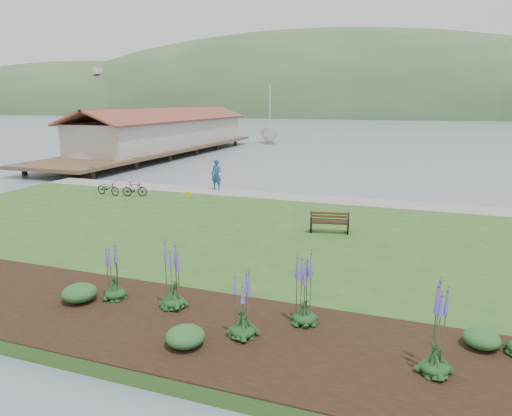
{
  "coord_description": "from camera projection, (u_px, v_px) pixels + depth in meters",
  "views": [
    {
      "loc": [
        7.93,
        -19.39,
        6.12
      ],
      "look_at": [
        1.01,
        -0.13,
        1.3
      ],
      "focal_mm": 32.0,
      "sensor_mm": 36.0,
      "label": 1
    }
  ],
  "objects": [
    {
      "name": "ground",
      "position": [
        237.0,
        232.0,
        21.78
      ],
      "size": [
        600.0,
        600.0,
        0.0
      ],
      "primitive_type": "plane",
      "color": "slate",
      "rests_on": "ground"
    },
    {
      "name": "lawn",
      "position": [
        220.0,
        240.0,
        19.9
      ],
      "size": [
        34.0,
        20.0,
        0.4
      ],
      "primitive_type": "cube",
      "color": "#2B521D",
      "rests_on": "ground"
    },
    {
      "name": "shoreline_path",
      "position": [
        279.0,
        196.0,
        28.0
      ],
      "size": [
        34.0,
        2.2,
        0.03
      ],
      "primitive_type": "cube",
      "color": "gray",
      "rests_on": "lawn"
    },
    {
      "name": "garden_bed",
      "position": [
        202.0,
        328.0,
        11.71
      ],
      "size": [
        24.0,
        4.4,
        0.04
      ],
      "primitive_type": "cube",
      "color": "black",
      "rests_on": "lawn"
    },
    {
      "name": "far_hillside",
      "position": [
        457.0,
        118.0,
        170.92
      ],
      "size": [
        580.0,
        80.0,
        38.0
      ],
      "primitive_type": null,
      "color": "#345731",
      "rests_on": "ground"
    },
    {
      "name": "pier_pavilion",
      "position": [
        166.0,
        132.0,
        52.97
      ],
      "size": [
        8.0,
        36.0,
        5.4
      ],
      "color": "#4C3826",
      "rests_on": "ground"
    },
    {
      "name": "park_bench",
      "position": [
        330.0,
        222.0,
        20.13
      ],
      "size": [
        1.76,
        0.96,
        1.04
      ],
      "rotation": [
        0.0,
        0.0,
        0.17
      ],
      "color": "black",
      "rests_on": "lawn"
    },
    {
      "name": "person",
      "position": [
        216.0,
        172.0,
        29.76
      ],
      "size": [
        0.91,
        0.66,
        2.36
      ],
      "primitive_type": "imported",
      "rotation": [
        0.0,
        0.0,
        -0.09
      ],
      "color": "navy",
      "rests_on": "lawn"
    },
    {
      "name": "bicycle_a",
      "position": [
        108.0,
        188.0,
        28.3
      ],
      "size": [
        0.81,
        1.79,
        0.9
      ],
      "primitive_type": "imported",
      "rotation": [
        0.0,
        0.0,
        1.44
      ],
      "color": "black",
      "rests_on": "lawn"
    },
    {
      "name": "bicycle_b",
      "position": [
        135.0,
        189.0,
        27.93
      ],
      "size": [
        0.93,
        1.58,
        0.91
      ],
      "primitive_type": "imported",
      "rotation": [
        0.0,
        0.0,
        1.92
      ],
      "color": "black",
      "rests_on": "lawn"
    },
    {
      "name": "sailboat",
      "position": [
        270.0,
        143.0,
        67.76
      ],
      "size": [
        14.12,
        14.18,
        26.83
      ],
      "primitive_type": "imported",
      "rotation": [
        0.0,
        0.0,
        0.56
      ],
      "color": "silver",
      "rests_on": "ground"
    },
    {
      "name": "pannier",
      "position": [
        188.0,
        194.0,
        27.84
      ],
      "size": [
        0.23,
        0.33,
        0.33
      ],
      "primitive_type": "cube",
      "rotation": [
        0.0,
        0.0,
        0.08
      ],
      "color": "gold",
      "rests_on": "lawn"
    },
    {
      "name": "echium_0",
      "position": [
        243.0,
        309.0,
        11.09
      ],
      "size": [
        0.62,
        0.62,
        1.88
      ],
      "color": "#143818",
      "rests_on": "garden_bed"
    },
    {
      "name": "echium_1",
      "position": [
        305.0,
        289.0,
        11.7
      ],
      "size": [
        0.62,
        0.62,
        2.26
      ],
      "color": "#143818",
      "rests_on": "garden_bed"
    },
    {
      "name": "echium_2",
      "position": [
        438.0,
        335.0,
        9.52
      ],
      "size": [
        0.62,
        0.62,
        2.23
      ],
      "color": "#143818",
      "rests_on": "garden_bed"
    },
    {
      "name": "echium_4",
      "position": [
        114.0,
        273.0,
        13.26
      ],
      "size": [
        0.62,
        0.62,
        1.97
      ],
      "color": "#143818",
      "rests_on": "garden_bed"
    },
    {
      "name": "echium_5",
      "position": [
        173.0,
        278.0,
        12.67
      ],
      "size": [
        0.62,
        0.62,
        2.15
      ],
      "color": "#143818",
      "rests_on": "garden_bed"
    },
    {
      "name": "shrub_0",
      "position": [
        80.0,
        293.0,
        13.21
      ],
      "size": [
        1.0,
        1.0,
        0.5
      ],
      "primitive_type": "ellipsoid",
      "color": "#1E4C21",
      "rests_on": "garden_bed"
    },
    {
      "name": "shrub_1",
      "position": [
        185.0,
        336.0,
        10.8
      ],
      "size": [
        0.94,
        0.94,
        0.47
      ],
      "primitive_type": "ellipsoid",
      "color": "#1E4C21",
      "rests_on": "garden_bed"
    },
    {
      "name": "shrub_2",
      "position": [
        482.0,
        338.0,
        10.75
      ],
      "size": [
        0.86,
        0.86,
        0.43
      ],
      "primitive_type": "ellipsoid",
      "color": "#1E4C21",
      "rests_on": "garden_bed"
    }
  ]
}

